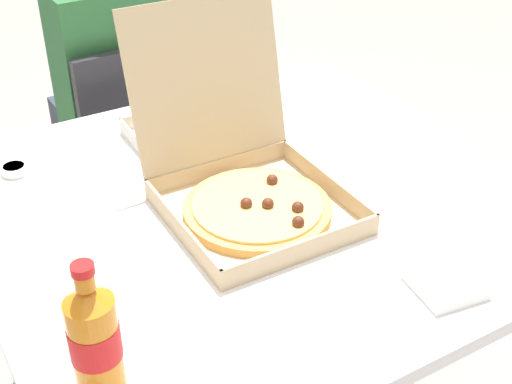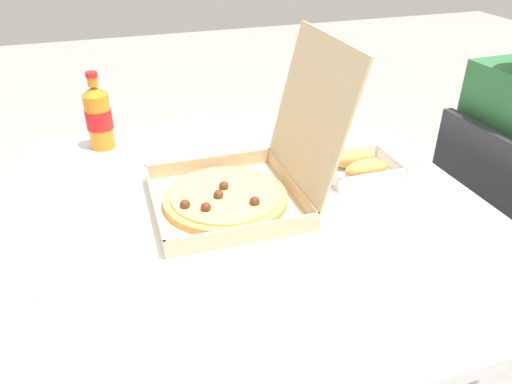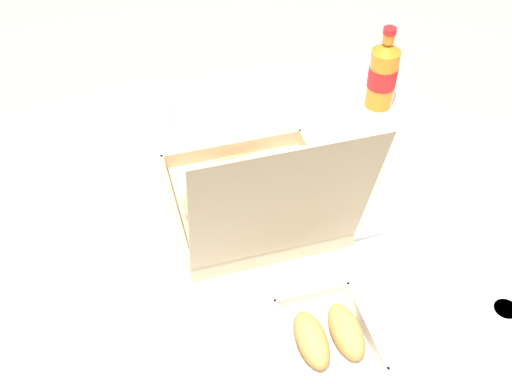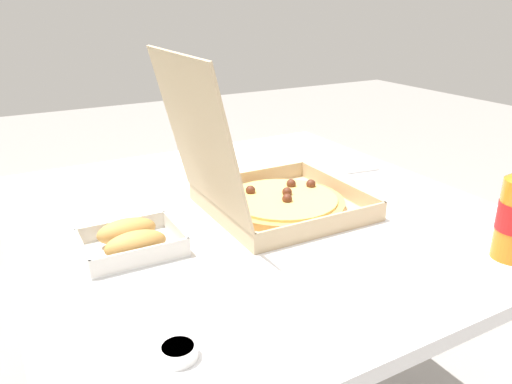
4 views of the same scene
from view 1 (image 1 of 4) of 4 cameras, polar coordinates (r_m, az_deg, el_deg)
name	(u,v)px [view 1 (image 1 of 4)]	position (r m, az deg, el deg)	size (l,w,h in m)	color
dining_table	(254,225)	(1.49, -0.18, -2.75)	(1.11, 1.07, 0.72)	white
chair	(130,144)	(2.18, -10.29, 3.84)	(0.41, 0.41, 0.83)	#232328
diner_person	(115,76)	(2.14, -11.47, 9.31)	(0.37, 0.41, 1.15)	#333847
pizza_box_open	(248,185)	(1.39, -0.64, 0.58)	(0.34, 0.43, 0.38)	tan
bread_side_box	(164,132)	(1.65, -7.55, 4.86)	(0.15, 0.19, 0.06)	white
cola_bottle	(94,338)	(1.02, -13.08, -11.52)	(0.07, 0.07, 0.22)	orange
paper_menu	(405,164)	(1.59, 12.07, 2.23)	(0.21, 0.15, 0.00)	white
napkin_pile	(446,284)	(1.25, 15.25, -7.27)	(0.11, 0.11, 0.02)	white
dipping_sauce_cup	(14,169)	(1.61, -19.17, 1.78)	(0.06, 0.06, 0.02)	white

